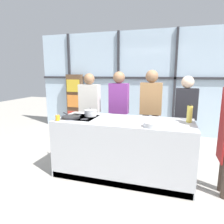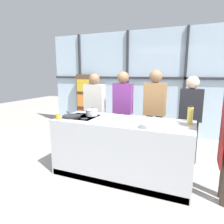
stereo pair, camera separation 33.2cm
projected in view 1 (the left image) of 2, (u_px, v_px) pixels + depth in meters
The scene contains 15 objects.
ground_plane at pixel (123, 174), 3.36m from camera, with size 18.00×18.00×0.00m, color #ADA89E.
back_window_wall at pixel (146, 83), 5.48m from camera, with size 6.40×0.10×2.80m.
bookshelf at pixel (75, 102), 6.02m from camera, with size 0.48×0.19×1.63m.
demo_island at pixel (123, 148), 3.27m from camera, with size 2.18×0.87×0.93m.
spectator_far_left at pixel (90, 107), 4.32m from camera, with size 0.44×0.23×1.66m.
spectator_center_left at pixel (119, 106), 4.13m from camera, with size 0.39×0.24×1.70m.
spectator_center_right at pixel (151, 108), 3.94m from camera, with size 0.41×0.24×1.73m.
spectator_far_right at pixel (186, 113), 3.77m from camera, with size 0.40×0.23×1.62m.
frying_pan at pixel (71, 117), 3.32m from camera, with size 0.45×0.43×0.04m.
saucepan at pixel (90, 113), 3.47m from camera, with size 0.24×0.38×0.11m.
white_plate at pixel (156, 123), 2.98m from camera, with size 0.24×0.24×0.01m, color white.
mixing_bowl at pixel (152, 124), 2.78m from camera, with size 0.25×0.25×0.07m.
oil_bottle at pixel (190, 114), 3.02m from camera, with size 0.08×0.08×0.28m.
pepper_grinder at pixel (189, 114), 3.18m from camera, with size 0.05×0.05×0.20m.
juice_glass_near at pixel (58, 118), 3.14m from camera, with size 0.07×0.07×0.09m, color orange.
Camera 1 is at (0.72, -3.02, 1.66)m, focal length 32.00 mm.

